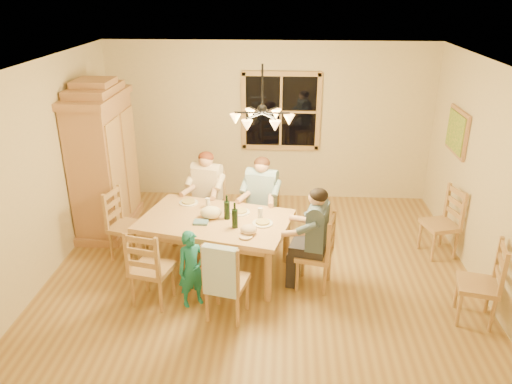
# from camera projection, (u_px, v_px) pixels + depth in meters

# --- Properties ---
(floor) EXTENTS (5.50, 5.50, 0.00)m
(floor) POSITION_uv_depth(u_px,v_px,m) (261.00, 268.00, 6.73)
(floor) COLOR olive
(floor) RESTS_ON ground
(ceiling) EXTENTS (5.50, 5.00, 0.02)m
(ceiling) POSITION_uv_depth(u_px,v_px,m) (262.00, 64.00, 5.68)
(ceiling) COLOR white
(ceiling) RESTS_ON wall_back
(wall_back) EXTENTS (5.50, 0.02, 2.70)m
(wall_back) POSITION_uv_depth(u_px,v_px,m) (269.00, 122.00, 8.50)
(wall_back) COLOR beige
(wall_back) RESTS_ON floor
(wall_left) EXTENTS (0.02, 5.00, 2.70)m
(wall_left) POSITION_uv_depth(u_px,v_px,m) (47.00, 170.00, 6.35)
(wall_left) COLOR beige
(wall_left) RESTS_ON floor
(wall_right) EXTENTS (0.02, 5.00, 2.70)m
(wall_right) POSITION_uv_depth(u_px,v_px,m) (488.00, 179.00, 6.05)
(wall_right) COLOR beige
(wall_right) RESTS_ON floor
(window) EXTENTS (1.30, 0.06, 1.30)m
(window) POSITION_uv_depth(u_px,v_px,m) (281.00, 111.00, 8.38)
(window) COLOR black
(window) RESTS_ON wall_back
(painting) EXTENTS (0.06, 0.78, 0.64)m
(painting) POSITION_uv_depth(u_px,v_px,m) (457.00, 132.00, 7.06)
(painting) COLOR #9A6B42
(painting) RESTS_ON wall_right
(chandelier) EXTENTS (0.77, 0.68, 0.71)m
(chandelier) POSITION_uv_depth(u_px,v_px,m) (262.00, 117.00, 5.92)
(chandelier) COLOR black
(chandelier) RESTS_ON ceiling
(armoire) EXTENTS (0.66, 1.40, 2.30)m
(armoire) POSITION_uv_depth(u_px,v_px,m) (104.00, 163.00, 7.47)
(armoire) COLOR #9A6B42
(armoire) RESTS_ON floor
(dining_table) EXTENTS (2.08, 1.54, 0.76)m
(dining_table) POSITION_uv_depth(u_px,v_px,m) (215.00, 226.00, 6.43)
(dining_table) COLOR tan
(dining_table) RESTS_ON floor
(chair_far_left) EXTENTS (0.52, 0.51, 0.99)m
(chair_far_left) POSITION_uv_depth(u_px,v_px,m) (208.00, 218.00, 7.47)
(chair_far_left) COLOR #AF7D4D
(chair_far_left) RESTS_ON floor
(chair_far_right) EXTENTS (0.52, 0.51, 0.99)m
(chair_far_right) POSITION_uv_depth(u_px,v_px,m) (261.00, 225.00, 7.25)
(chair_far_right) COLOR #AF7D4D
(chair_far_right) RESTS_ON floor
(chair_near_left) EXTENTS (0.52, 0.51, 0.99)m
(chair_near_left) POSITION_uv_depth(u_px,v_px,m) (153.00, 280.00, 5.91)
(chair_near_left) COLOR #AF7D4D
(chair_near_left) RESTS_ON floor
(chair_near_right) EXTENTS (0.52, 0.51, 0.99)m
(chair_near_right) POSITION_uv_depth(u_px,v_px,m) (227.00, 293.00, 5.66)
(chair_near_right) COLOR #AF7D4D
(chair_near_right) RESTS_ON floor
(chair_end_left) EXTENTS (0.51, 0.52, 0.99)m
(chair_end_left) POSITION_uv_depth(u_px,v_px,m) (129.00, 237.00, 6.91)
(chair_end_left) COLOR #AF7D4D
(chair_end_left) RESTS_ON floor
(chair_end_right) EXTENTS (0.51, 0.52, 0.99)m
(chair_end_right) POSITION_uv_depth(u_px,v_px,m) (314.00, 265.00, 6.22)
(chair_end_right) COLOR #AF7D4D
(chair_end_right) RESTS_ON floor
(adult_woman) EXTENTS (0.47, 0.50, 0.87)m
(adult_woman) POSITION_uv_depth(u_px,v_px,m) (207.00, 184.00, 7.26)
(adult_woman) COLOR beige
(adult_woman) RESTS_ON floor
(adult_plaid_man) EXTENTS (0.47, 0.50, 0.87)m
(adult_plaid_man) POSITION_uv_depth(u_px,v_px,m) (262.00, 191.00, 7.04)
(adult_plaid_man) COLOR #316888
(adult_plaid_man) RESTS_ON floor
(adult_slate_man) EXTENTS (0.50, 0.47, 0.87)m
(adult_slate_man) POSITION_uv_depth(u_px,v_px,m) (316.00, 226.00, 6.01)
(adult_slate_man) COLOR #43566B
(adult_slate_man) RESTS_ON floor
(towel) EXTENTS (0.39, 0.18, 0.58)m
(towel) POSITION_uv_depth(u_px,v_px,m) (220.00, 271.00, 5.34)
(towel) COLOR #B2CDF1
(towel) RESTS_ON chair_near_right
(wine_bottle_a) EXTENTS (0.08, 0.08, 0.33)m
(wine_bottle_a) POSITION_uv_depth(u_px,v_px,m) (227.00, 207.00, 6.32)
(wine_bottle_a) COLOR black
(wine_bottle_a) RESTS_ON dining_table
(wine_bottle_b) EXTENTS (0.08, 0.08, 0.33)m
(wine_bottle_b) POSITION_uv_depth(u_px,v_px,m) (235.00, 215.00, 6.10)
(wine_bottle_b) COLOR black
(wine_bottle_b) RESTS_ON dining_table
(plate_woman) EXTENTS (0.26, 0.26, 0.02)m
(plate_woman) POSITION_uv_depth(u_px,v_px,m) (189.00, 203.00, 6.83)
(plate_woman) COLOR white
(plate_woman) RESTS_ON dining_table
(plate_plaid) EXTENTS (0.26, 0.26, 0.02)m
(plate_plaid) POSITION_uv_depth(u_px,v_px,m) (240.00, 212.00, 6.55)
(plate_plaid) COLOR white
(plate_plaid) RESTS_ON dining_table
(plate_slate) EXTENTS (0.26, 0.26, 0.02)m
(plate_slate) POSITION_uv_depth(u_px,v_px,m) (263.00, 223.00, 6.24)
(plate_slate) COLOR white
(plate_slate) RESTS_ON dining_table
(wine_glass_a) EXTENTS (0.06, 0.06, 0.14)m
(wine_glass_a) POSITION_uv_depth(u_px,v_px,m) (208.00, 203.00, 6.67)
(wine_glass_a) COLOR silver
(wine_glass_a) RESTS_ON dining_table
(wine_glass_b) EXTENTS (0.06, 0.06, 0.14)m
(wine_glass_b) POSITION_uv_depth(u_px,v_px,m) (260.00, 213.00, 6.38)
(wine_glass_b) COLOR silver
(wine_glass_b) RESTS_ON dining_table
(cap) EXTENTS (0.20, 0.20, 0.11)m
(cap) POSITION_uv_depth(u_px,v_px,m) (249.00, 229.00, 5.99)
(cap) COLOR #D0B18A
(cap) RESTS_ON dining_table
(napkin) EXTENTS (0.21, 0.18, 0.03)m
(napkin) POSITION_uv_depth(u_px,v_px,m) (201.00, 222.00, 6.26)
(napkin) COLOR slate
(napkin) RESTS_ON dining_table
(cloth_bundle) EXTENTS (0.28, 0.22, 0.15)m
(cloth_bundle) POSITION_uv_depth(u_px,v_px,m) (211.00, 212.00, 6.38)
(cloth_bundle) COLOR beige
(cloth_bundle) RESTS_ON dining_table
(child) EXTENTS (0.42, 0.38, 0.95)m
(child) POSITION_uv_depth(u_px,v_px,m) (192.00, 269.00, 5.80)
(child) COLOR #1B7C7C
(child) RESTS_ON floor
(chair_spare_front) EXTENTS (0.51, 0.52, 0.99)m
(chair_spare_front) POSITION_uv_depth(u_px,v_px,m) (475.00, 296.00, 5.59)
(chair_spare_front) COLOR #AF7D4D
(chair_spare_front) RESTS_ON floor
(chair_spare_back) EXTENTS (0.52, 0.54, 0.99)m
(chair_spare_back) POSITION_uv_depth(u_px,v_px,m) (438.00, 235.00, 6.97)
(chair_spare_back) COLOR #AF7D4D
(chair_spare_back) RESTS_ON floor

